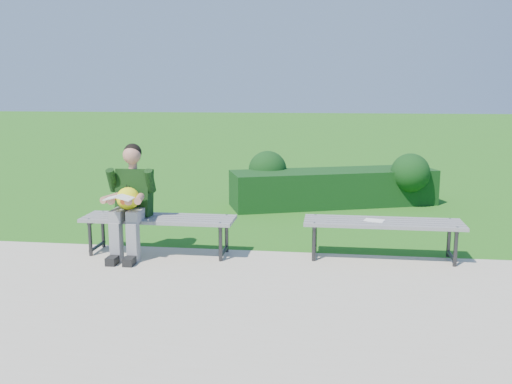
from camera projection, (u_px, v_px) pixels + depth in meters
ground at (274, 253)px, 6.91m from camera, size 80.00×80.00×0.00m
walkway at (254, 306)px, 5.20m from camera, size 30.00×3.50×0.02m
hedge at (334, 184)px, 9.71m from camera, size 3.56×2.00×0.90m
bench_left at (159, 221)px, 6.74m from camera, size 1.80×0.50×0.46m
bench_right at (383, 226)px, 6.54m from camera, size 1.80×0.50×0.46m
seated_boy at (131, 198)px, 6.63m from camera, size 0.56×0.76×1.31m
paper_sheet at (374, 220)px, 6.55m from camera, size 0.26×0.22×0.01m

